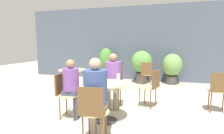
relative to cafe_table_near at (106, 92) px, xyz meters
name	(u,v)px	position (x,y,z in m)	size (l,w,h in m)	color
ground_plane	(114,120)	(0.14, 0.05, -0.57)	(20.00, 20.00, 0.00)	#B2A899
storefront_wall	(141,43)	(0.14, 4.15, 0.93)	(10.00, 0.06, 3.00)	#4C5666
cafe_table_near	(106,92)	(0.00, 0.00, 0.00)	(0.78, 0.78, 0.74)	#2D2D33
cafe_table_far	(72,75)	(-1.48, 1.40, 0.00)	(0.78, 0.78, 0.74)	#2D2D33
bistro_chair_0	(114,83)	(-0.07, 0.84, -0.02)	(0.43, 0.44, 0.89)	tan
bistro_chair_1	(65,91)	(-0.84, -0.07, -0.02)	(0.44, 0.43, 0.89)	tan
bistro_chair_2	(93,109)	(0.07, -0.84, -0.02)	(0.43, 0.44, 0.89)	tan
bistro_chair_3	(147,73)	(0.54, 2.69, -0.02)	(0.43, 0.44, 0.89)	tan
bistro_chair_4	(152,85)	(0.79, 0.95, -0.02)	(0.48, 0.47, 0.89)	tan
bistro_chair_5	(219,88)	(2.17, 1.01, -0.02)	(0.43, 0.44, 0.89)	tan
bistro_chair_6	(117,73)	(-0.39, 2.29, -0.02)	(0.48, 0.46, 0.89)	tan
seated_person_0	(113,76)	(-0.06, 0.69, 0.18)	(0.37, 0.39, 1.26)	gray
seated_person_1	(72,83)	(-0.69, -0.06, 0.14)	(0.33, 0.31, 1.17)	#42475B
seated_person_2	(96,92)	(0.06, -0.69, 0.18)	(0.35, 0.37, 1.27)	gray
beer_glass_0	(100,81)	(-0.03, -0.23, 0.25)	(0.06, 0.06, 0.15)	#B28433
beer_glass_1	(118,78)	(0.21, 0.12, 0.26)	(0.06, 0.06, 0.16)	silver
beer_glass_2	(95,77)	(-0.23, 0.04, 0.26)	(0.07, 0.07, 0.18)	beige
potted_plant_0	(106,62)	(-1.20, 3.71, 0.17)	(0.57, 0.57, 1.32)	#47423D
potted_plant_1	(142,64)	(0.26, 3.54, 0.16)	(0.78, 0.78, 1.23)	#47423D
potted_plant_2	(172,67)	(1.36, 3.69, 0.08)	(0.71, 0.71, 1.13)	#47423D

